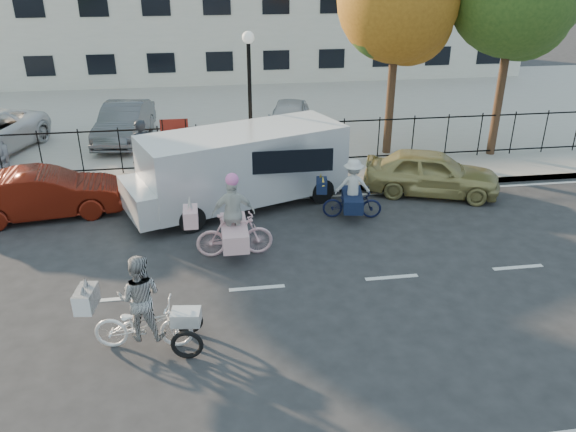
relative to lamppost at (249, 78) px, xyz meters
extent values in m
plane|color=#333334|center=(-0.50, -6.80, -3.11)|extent=(120.00, 120.00, 0.00)
cube|color=#A8A399|center=(-0.50, -1.75, -3.04)|extent=(60.00, 0.10, 0.15)
cube|color=#A8A399|center=(-0.50, -0.70, -3.04)|extent=(60.00, 2.20, 0.15)
cube|color=#A8A399|center=(-0.50, 8.20, -3.04)|extent=(60.00, 15.60, 0.15)
cube|color=silver|center=(-0.50, 18.20, -0.11)|extent=(34.00, 10.00, 6.00)
cylinder|color=black|center=(0.00, 0.00, -0.96)|extent=(0.12, 0.12, 4.00)
sphere|color=white|center=(0.00, 0.00, 1.19)|extent=(0.36, 0.36, 0.36)
cylinder|color=black|center=(-2.70, 0.00, -2.06)|extent=(0.06, 0.06, 1.80)
cylinder|color=black|center=(-2.00, 0.00, -2.06)|extent=(0.06, 0.06, 1.80)
cube|color=#59140F|center=(-2.35, 0.00, -1.46)|extent=(0.85, 0.04, 0.60)
imported|color=white|center=(-2.70, -8.45, -2.64)|extent=(1.84, 0.84, 0.93)
imported|color=white|center=(-2.70, -8.45, -2.07)|extent=(0.87, 0.71, 1.63)
cube|color=white|center=(-3.63, -8.33, -2.07)|extent=(0.38, 0.61, 0.37)
cone|color=white|center=(-3.63, -8.21, -1.83)|extent=(0.15, 0.15, 0.19)
cone|color=white|center=(-3.63, -8.45, -1.83)|extent=(0.15, 0.15, 0.19)
torus|color=black|center=(-1.93, -8.91, -2.82)|extent=(0.59, 0.16, 0.58)
torus|color=black|center=(-1.93, -8.18, -2.82)|extent=(0.59, 0.16, 0.58)
cube|color=white|center=(-1.93, -8.55, -2.49)|extent=(0.56, 0.43, 0.26)
imported|color=#FFC2C8|center=(-0.87, -5.26, -2.57)|extent=(1.81, 0.52, 1.08)
imported|color=silver|center=(-0.87, -5.26, -2.02)|extent=(1.00, 0.42, 1.71)
cube|color=beige|center=(-1.84, -5.27, -2.03)|extent=(0.33, 0.60, 0.39)
cone|color=silver|center=(-1.84, -5.27, -1.68)|extent=(0.13, 0.13, 0.35)
cube|color=beige|center=(-0.87, -5.26, -2.52)|extent=(0.60, 1.41, 0.43)
sphere|color=#FB77C9|center=(-0.87, -5.26, -1.18)|extent=(0.30, 0.30, 0.30)
imported|color=#0F1433|center=(2.39, -3.60, -2.70)|extent=(1.66, 0.82, 0.83)
imported|color=silver|center=(2.39, -3.60, -2.18)|extent=(1.02, 0.70, 1.46)
cube|color=#101A37|center=(1.57, -3.45, -2.19)|extent=(0.36, 0.55, 0.33)
cone|color=gold|center=(1.57, -3.29, -2.00)|extent=(0.11, 0.22, 0.30)
cone|color=gold|center=(1.57, -3.62, -2.00)|extent=(0.11, 0.22, 0.30)
cube|color=#101A37|center=(2.39, -3.60, -2.60)|extent=(0.71, 1.27, 0.37)
cube|color=white|center=(-0.38, -2.30, -1.87)|extent=(5.94, 3.87, 1.86)
cube|color=white|center=(-3.43, -2.30, -2.39)|extent=(1.18, 2.07, 0.83)
cylinder|color=black|center=(-2.34, -3.21, -2.75)|extent=(0.77, 0.50, 0.72)
cylinder|color=black|center=(-2.34, -1.39, -2.75)|extent=(0.77, 0.50, 0.72)
cylinder|color=black|center=(1.58, -3.21, -2.75)|extent=(0.77, 0.50, 0.72)
cylinder|color=black|center=(1.58, -1.39, -2.75)|extent=(0.77, 0.50, 0.72)
imported|color=#5E160A|center=(-5.78, -2.30, -2.45)|extent=(4.16, 1.95, 1.32)
imported|color=tan|center=(5.12, -2.30, -2.44)|extent=(4.22, 2.80, 1.33)
imported|color=black|center=(-3.37, -0.30, -2.01)|extent=(0.83, 0.78, 1.91)
imported|color=#505358|center=(-4.37, 3.89, -2.27)|extent=(1.99, 4.37, 1.39)
imported|color=#B0B3B8|center=(1.79, 3.84, -2.32)|extent=(2.35, 4.04, 1.29)
cylinder|color=#442D1D|center=(4.87, 1.17, -0.85)|extent=(0.28, 0.28, 4.53)
sphere|color=#9F6219|center=(4.87, 1.17, 2.07)|extent=(3.88, 3.88, 3.88)
sphere|color=#9F6219|center=(5.37, 1.37, 1.42)|extent=(2.85, 2.85, 2.85)
cylinder|color=#442D1D|center=(8.44, 0.50, -0.72)|extent=(0.28, 0.28, 4.79)
sphere|color=#385B1E|center=(8.94, 0.70, 1.68)|extent=(3.01, 3.01, 3.01)
camera|label=1|loc=(-1.34, -17.04, 3.40)|focal=35.00mm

